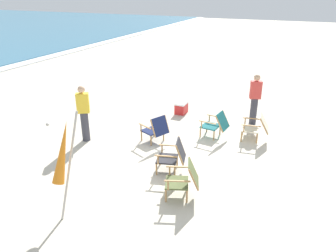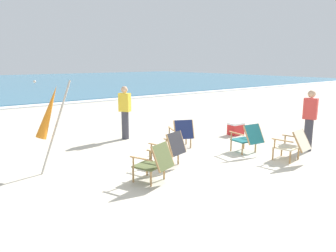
% 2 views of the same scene
% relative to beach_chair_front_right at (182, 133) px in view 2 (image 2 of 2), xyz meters
% --- Properties ---
extents(ground_plane, '(80.00, 80.00, 0.00)m').
position_rel_beach_chair_front_right_xyz_m(ground_plane, '(-0.84, -1.07, -0.43)').
color(ground_plane, beige).
extents(surf_band, '(80.00, 1.10, 0.06)m').
position_rel_beach_chair_front_right_xyz_m(surf_band, '(-0.84, 11.50, -0.40)').
color(surf_band, white).
rests_on(surf_band, ground).
extents(beach_chair_front_right, '(0.81, 0.87, 0.81)m').
position_rel_beach_chair_front_right_xyz_m(beach_chair_front_right, '(0.00, 0.00, 0.00)').
color(beach_chair_front_right, '#19234C').
rests_on(beach_chair_front_right, ground).
extents(beach_chair_back_right, '(0.67, 0.82, 0.78)m').
position_rel_beach_chair_front_right_xyz_m(beach_chair_back_right, '(1.30, -2.57, -0.01)').
color(beach_chair_back_right, beige).
rests_on(beach_chair_back_right, ground).
extents(beach_chair_back_left, '(0.73, 0.80, 0.82)m').
position_rel_beach_chair_front_right_xyz_m(beach_chair_back_left, '(-1.26, -1.05, 0.00)').
color(beach_chair_back_left, '#28282D').
rests_on(beach_chair_back_left, ground).
extents(beach_chair_far_center, '(0.66, 0.81, 0.79)m').
position_rel_beach_chair_front_right_xyz_m(beach_chair_far_center, '(1.02, -1.46, -0.01)').
color(beach_chair_far_center, '#196066').
rests_on(beach_chair_far_center, ground).
extents(beach_chair_mid_center, '(0.78, 0.86, 0.81)m').
position_rel_beach_chair_front_right_xyz_m(beach_chair_mid_center, '(-2.11, -1.66, -0.00)').
color(beach_chair_mid_center, '#515B33').
rests_on(beach_chair_mid_center, ground).
extents(umbrella_furled_orange, '(0.82, 0.26, 2.01)m').
position_rel_beach_chair_front_right_xyz_m(umbrella_furled_orange, '(-3.51, 0.21, 0.88)').
color(umbrella_furled_orange, '#B7B2A8').
rests_on(umbrella_furled_orange, ground).
extents(person_near_chairs, '(0.35, 0.39, 1.63)m').
position_rel_beach_chair_front_right_xyz_m(person_near_chairs, '(-0.67, 1.92, 0.41)').
color(person_near_chairs, '#383842').
rests_on(person_near_chairs, ground).
extents(person_by_waterline, '(0.30, 0.39, 1.63)m').
position_rel_beach_chair_front_right_xyz_m(person_by_waterline, '(2.51, -2.28, 0.41)').
color(person_by_waterline, '#383842').
rests_on(person_by_waterline, ground).
extents(cooler_box, '(0.49, 0.35, 0.40)m').
position_rel_beach_chair_front_right_xyz_m(cooler_box, '(2.48, 0.19, -0.23)').
color(cooler_box, red).
rests_on(cooler_box, ground).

